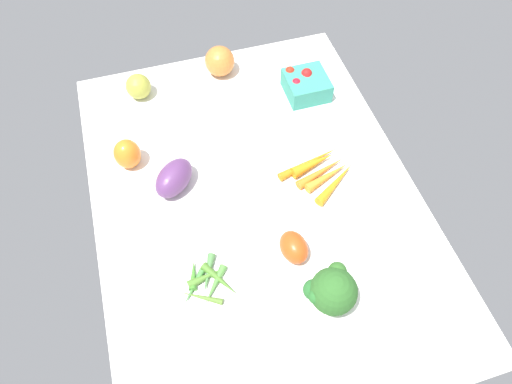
{
  "coord_description": "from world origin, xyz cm",
  "views": [
    {
      "loc": [
        56.28,
        -16.85,
        93.82
      ],
      "look_at": [
        0.0,
        0.0,
        4.0
      ],
      "focal_mm": 32.01,
      "sensor_mm": 36.0,
      "label": 1
    }
  ],
  "objects_px": {
    "eggplant": "(174,178)",
    "heirloom_tomato_green": "(138,86)",
    "okra_pile": "(208,281)",
    "berry_basket": "(305,84)",
    "bell_pepper_orange": "(127,154)",
    "roma_tomato": "(294,247)",
    "broccoli_head": "(332,290)",
    "heirloom_tomato_orange": "(220,61)",
    "carrot_bunch": "(322,171)"
  },
  "relations": [
    {
      "from": "carrot_bunch",
      "to": "berry_basket",
      "type": "distance_m",
      "value": 0.28
    },
    {
      "from": "broccoli_head",
      "to": "berry_basket",
      "type": "bearing_deg",
      "value": 164.41
    },
    {
      "from": "heirloom_tomato_orange",
      "to": "berry_basket",
      "type": "relative_size",
      "value": 0.75
    },
    {
      "from": "heirloom_tomato_orange",
      "to": "bell_pepper_orange",
      "type": "bearing_deg",
      "value": -49.28
    },
    {
      "from": "eggplant",
      "to": "carrot_bunch",
      "type": "xyz_separation_m",
      "value": [
        0.07,
        0.35,
        -0.02
      ]
    },
    {
      "from": "eggplant",
      "to": "bell_pepper_orange",
      "type": "bearing_deg",
      "value": -90.73
    },
    {
      "from": "carrot_bunch",
      "to": "bell_pepper_orange",
      "type": "height_order",
      "value": "bell_pepper_orange"
    },
    {
      "from": "okra_pile",
      "to": "heirloom_tomato_green",
      "type": "relative_size",
      "value": 1.82
    },
    {
      "from": "okra_pile",
      "to": "bell_pepper_orange",
      "type": "height_order",
      "value": "bell_pepper_orange"
    },
    {
      "from": "heirloom_tomato_green",
      "to": "berry_basket",
      "type": "distance_m",
      "value": 0.46
    },
    {
      "from": "broccoli_head",
      "to": "heirloom_tomato_orange",
      "type": "height_order",
      "value": "broccoli_head"
    },
    {
      "from": "broccoli_head",
      "to": "heirloom_tomato_green",
      "type": "relative_size",
      "value": 1.75
    },
    {
      "from": "broccoli_head",
      "to": "berry_basket",
      "type": "distance_m",
      "value": 0.61
    },
    {
      "from": "eggplant",
      "to": "okra_pile",
      "type": "bearing_deg",
      "value": 49.21
    },
    {
      "from": "carrot_bunch",
      "to": "roma_tomato",
      "type": "distance_m",
      "value": 0.23
    },
    {
      "from": "heirloom_tomato_orange",
      "to": "heirloom_tomato_green",
      "type": "relative_size",
      "value": 1.23
    },
    {
      "from": "eggplant",
      "to": "heirloom_tomato_orange",
      "type": "relative_size",
      "value": 1.34
    },
    {
      "from": "okra_pile",
      "to": "roma_tomato",
      "type": "relative_size",
      "value": 1.6
    },
    {
      "from": "carrot_bunch",
      "to": "broccoli_head",
      "type": "distance_m",
      "value": 0.33
    },
    {
      "from": "bell_pepper_orange",
      "to": "heirloom_tomato_orange",
      "type": "distance_m",
      "value": 0.39
    },
    {
      "from": "roma_tomato",
      "to": "heirloom_tomato_orange",
      "type": "xyz_separation_m",
      "value": [
        -0.61,
        -0.01,
        0.01
      ]
    },
    {
      "from": "okra_pile",
      "to": "heirloom_tomato_green",
      "type": "bearing_deg",
      "value": -175.06
    },
    {
      "from": "roma_tomato",
      "to": "broccoli_head",
      "type": "xyz_separation_m",
      "value": [
        0.13,
        0.03,
        0.04
      ]
    },
    {
      "from": "bell_pepper_orange",
      "to": "broccoli_head",
      "type": "height_order",
      "value": "broccoli_head"
    },
    {
      "from": "eggplant",
      "to": "berry_basket",
      "type": "xyz_separation_m",
      "value": [
        -0.21,
        0.41,
        -0.0
      ]
    },
    {
      "from": "eggplant",
      "to": "broccoli_head",
      "type": "distance_m",
      "value": 0.45
    },
    {
      "from": "eggplant",
      "to": "roma_tomato",
      "type": "distance_m",
      "value": 0.33
    },
    {
      "from": "bell_pepper_orange",
      "to": "heirloom_tomato_green",
      "type": "distance_m",
      "value": 0.24
    },
    {
      "from": "okra_pile",
      "to": "eggplant",
      "type": "height_order",
      "value": "eggplant"
    },
    {
      "from": "broccoli_head",
      "to": "heirloom_tomato_green",
      "type": "height_order",
      "value": "broccoli_head"
    },
    {
      "from": "heirloom_tomato_orange",
      "to": "heirloom_tomato_green",
      "type": "height_order",
      "value": "heirloom_tomato_orange"
    },
    {
      "from": "roma_tomato",
      "to": "heirloom_tomato_orange",
      "type": "height_order",
      "value": "heirloom_tomato_orange"
    },
    {
      "from": "carrot_bunch",
      "to": "roma_tomato",
      "type": "xyz_separation_m",
      "value": [
        0.18,
        -0.14,
        0.02
      ]
    },
    {
      "from": "eggplant",
      "to": "carrot_bunch",
      "type": "bearing_deg",
      "value": 124.91
    },
    {
      "from": "heirloom_tomato_green",
      "to": "roma_tomato",
      "type": "bearing_deg",
      "value": 23.14
    },
    {
      "from": "bell_pepper_orange",
      "to": "berry_basket",
      "type": "xyz_separation_m",
      "value": [
        -0.11,
        0.5,
        -0.01
      ]
    },
    {
      "from": "eggplant",
      "to": "heirloom_tomato_green",
      "type": "xyz_separation_m",
      "value": [
        -0.33,
        -0.03,
        -0.0
      ]
    },
    {
      "from": "eggplant",
      "to": "bell_pepper_orange",
      "type": "height_order",
      "value": "bell_pepper_orange"
    },
    {
      "from": "okra_pile",
      "to": "broccoli_head",
      "type": "height_order",
      "value": "broccoli_head"
    },
    {
      "from": "eggplant",
      "to": "roma_tomato",
      "type": "bearing_deg",
      "value": 86.02
    },
    {
      "from": "okra_pile",
      "to": "heirloom_tomato_orange",
      "type": "height_order",
      "value": "heirloom_tomato_orange"
    },
    {
      "from": "carrot_bunch",
      "to": "broccoli_head",
      "type": "height_order",
      "value": "broccoli_head"
    },
    {
      "from": "carrot_bunch",
      "to": "roma_tomato",
      "type": "bearing_deg",
      "value": -36.78
    },
    {
      "from": "roma_tomato",
      "to": "berry_basket",
      "type": "bearing_deg",
      "value": -30.72
    },
    {
      "from": "roma_tomato",
      "to": "heirloom_tomato_green",
      "type": "relative_size",
      "value": 1.14
    },
    {
      "from": "okra_pile",
      "to": "berry_basket",
      "type": "height_order",
      "value": "berry_basket"
    },
    {
      "from": "heirloom_tomato_green",
      "to": "bell_pepper_orange",
      "type": "bearing_deg",
      "value": -14.79
    },
    {
      "from": "berry_basket",
      "to": "heirloom_tomato_green",
      "type": "bearing_deg",
      "value": -105.09
    },
    {
      "from": "heirloom_tomato_green",
      "to": "berry_basket",
      "type": "height_order",
      "value": "same"
    },
    {
      "from": "okra_pile",
      "to": "berry_basket",
      "type": "xyz_separation_m",
      "value": [
        -0.47,
        0.39,
        0.02
      ]
    }
  ]
}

